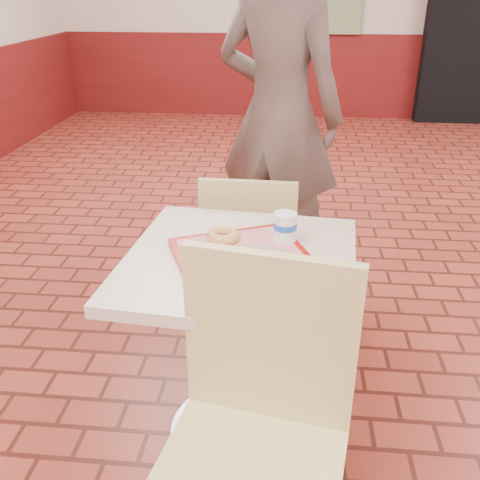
# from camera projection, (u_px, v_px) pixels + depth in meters

# --- Properties ---
(main_table) EXTENTS (0.74, 0.74, 0.78)m
(main_table) POSITION_uv_depth(u_px,v_px,m) (240.00, 322.00, 1.85)
(main_table) COLOR beige
(main_table) RESTS_ON ground
(chair_main_front) EXTENTS (0.54, 0.54, 1.00)m
(chair_main_front) POSITION_uv_depth(u_px,v_px,m) (257.00, 426.00, 1.38)
(chair_main_front) COLOR #E6D78A
(chair_main_front) RESTS_ON ground
(chair_main_back) EXTENTS (0.42, 0.42, 0.87)m
(chair_main_back) POSITION_uv_depth(u_px,v_px,m) (250.00, 254.00, 2.40)
(chair_main_back) COLOR #D0C47D
(chair_main_back) RESTS_ON ground
(customer) EXTENTS (0.82, 0.69, 1.91)m
(customer) POSITION_uv_depth(u_px,v_px,m) (279.00, 115.00, 2.80)
(customer) COLOR brown
(customer) RESTS_ON ground
(serving_tray) EXTENTS (0.41, 0.32, 0.03)m
(serving_tray) POSITION_uv_depth(u_px,v_px,m) (240.00, 253.00, 1.74)
(serving_tray) COLOR #B7130D
(serving_tray) RESTS_ON main_table
(ring_donut) EXTENTS (0.11, 0.11, 0.03)m
(ring_donut) POSITION_uv_depth(u_px,v_px,m) (223.00, 236.00, 1.79)
(ring_donut) COLOR #D6994E
(ring_donut) RESTS_ON serving_tray
(long_john_donut) EXTENTS (0.15, 0.09, 0.04)m
(long_john_donut) POSITION_uv_depth(u_px,v_px,m) (259.00, 256.00, 1.65)
(long_john_donut) COLOR #EF7946
(long_john_donut) RESTS_ON serving_tray
(paper_cup) EXTENTS (0.08, 0.08, 0.10)m
(paper_cup) POSITION_uv_depth(u_px,v_px,m) (285.00, 226.00, 1.77)
(paper_cup) COLOR white
(paper_cup) RESTS_ON serving_tray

